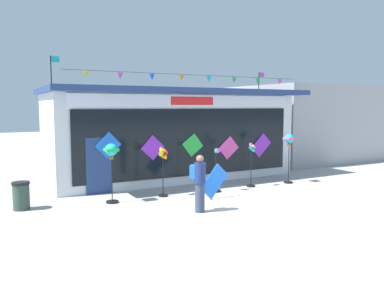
{
  "coord_description": "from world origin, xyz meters",
  "views": [
    {
      "loc": [
        -6.93,
        -9.51,
        3.08
      ],
      "look_at": [
        -0.0,
        3.66,
        1.61
      ],
      "focal_mm": 35.81,
      "sensor_mm": 36.0,
      "label": 1
    }
  ],
  "objects_px": {
    "wind_spinner_left": "(163,162)",
    "wind_spinner_center_left": "(219,165)",
    "trash_bin": "(21,196)",
    "kite_shop_building": "(170,133)",
    "wind_spinner_right": "(289,144)",
    "person_mid_plaza": "(199,182)",
    "wind_spinner_far_left": "(111,156)",
    "display_kite_on_ground": "(214,181)",
    "wind_spinner_center_right": "(252,159)"
  },
  "relations": [
    {
      "from": "wind_spinner_center_left",
      "to": "display_kite_on_ground",
      "type": "xyz_separation_m",
      "value": [
        -0.7,
        -0.85,
        -0.37
      ]
    },
    {
      "from": "trash_bin",
      "to": "kite_shop_building",
      "type": "bearing_deg",
      "value": 26.04
    },
    {
      "from": "kite_shop_building",
      "to": "person_mid_plaza",
      "type": "distance_m",
      "value": 6.1
    },
    {
      "from": "wind_spinner_left",
      "to": "wind_spinner_center_left",
      "type": "bearing_deg",
      "value": -5.43
    },
    {
      "from": "display_kite_on_ground",
      "to": "trash_bin",
      "type": "bearing_deg",
      "value": 165.6
    },
    {
      "from": "wind_spinner_left",
      "to": "person_mid_plaza",
      "type": "height_order",
      "value": "wind_spinner_left"
    },
    {
      "from": "kite_shop_building",
      "to": "display_kite_on_ground",
      "type": "bearing_deg",
      "value": -95.59
    },
    {
      "from": "wind_spinner_left",
      "to": "wind_spinner_center_left",
      "type": "height_order",
      "value": "wind_spinner_left"
    },
    {
      "from": "wind_spinner_right",
      "to": "trash_bin",
      "type": "height_order",
      "value": "wind_spinner_right"
    },
    {
      "from": "kite_shop_building",
      "to": "wind_spinner_right",
      "type": "xyz_separation_m",
      "value": [
        3.53,
        -3.72,
        -0.33
      ]
    },
    {
      "from": "wind_spinner_left",
      "to": "wind_spinner_far_left",
      "type": "bearing_deg",
      "value": -179.62
    },
    {
      "from": "wind_spinner_far_left",
      "to": "wind_spinner_center_left",
      "type": "bearing_deg",
      "value": -2.76
    },
    {
      "from": "wind_spinner_left",
      "to": "person_mid_plaza",
      "type": "bearing_deg",
      "value": -86.08
    },
    {
      "from": "kite_shop_building",
      "to": "wind_spinner_left",
      "type": "relative_size",
      "value": 6.23
    },
    {
      "from": "wind_spinner_center_right",
      "to": "person_mid_plaza",
      "type": "distance_m",
      "value": 4.09
    },
    {
      "from": "wind_spinner_far_left",
      "to": "wind_spinner_center_right",
      "type": "distance_m",
      "value": 5.43
    },
    {
      "from": "wind_spinner_right",
      "to": "person_mid_plaza",
      "type": "distance_m",
      "value": 5.65
    },
    {
      "from": "wind_spinner_far_left",
      "to": "wind_spinner_left",
      "type": "distance_m",
      "value": 1.82
    },
    {
      "from": "kite_shop_building",
      "to": "trash_bin",
      "type": "height_order",
      "value": "kite_shop_building"
    },
    {
      "from": "wind_spinner_far_left",
      "to": "person_mid_plaza",
      "type": "relative_size",
      "value": 1.14
    },
    {
      "from": "wind_spinner_far_left",
      "to": "display_kite_on_ground",
      "type": "distance_m",
      "value": 3.48
    },
    {
      "from": "wind_spinner_left",
      "to": "person_mid_plaza",
      "type": "relative_size",
      "value": 1.02
    },
    {
      "from": "display_kite_on_ground",
      "to": "person_mid_plaza",
      "type": "bearing_deg",
      "value": -135.79
    },
    {
      "from": "wind_spinner_right",
      "to": "person_mid_plaza",
      "type": "height_order",
      "value": "wind_spinner_right"
    },
    {
      "from": "wind_spinner_center_left",
      "to": "wind_spinner_right",
      "type": "distance_m",
      "value": 3.34
    },
    {
      "from": "wind_spinner_left",
      "to": "wind_spinner_center_right",
      "type": "relative_size",
      "value": 1.0
    },
    {
      "from": "kite_shop_building",
      "to": "wind_spinner_far_left",
      "type": "xyz_separation_m",
      "value": [
        -3.64,
        -3.52,
        -0.39
      ]
    },
    {
      "from": "wind_spinner_center_left",
      "to": "wind_spinner_left",
      "type": "bearing_deg",
      "value": 174.57
    },
    {
      "from": "kite_shop_building",
      "to": "wind_spinner_left",
      "type": "height_order",
      "value": "kite_shop_building"
    },
    {
      "from": "wind_spinner_far_left",
      "to": "person_mid_plaza",
      "type": "xyz_separation_m",
      "value": [
        1.94,
        -2.25,
        -0.63
      ]
    },
    {
      "from": "wind_spinner_far_left",
      "to": "display_kite_on_ground",
      "type": "xyz_separation_m",
      "value": [
        3.19,
        -1.04,
        -0.94
      ]
    },
    {
      "from": "wind_spinner_center_left",
      "to": "wind_spinner_right",
      "type": "height_order",
      "value": "wind_spinner_right"
    },
    {
      "from": "wind_spinner_center_left",
      "to": "wind_spinner_center_right",
      "type": "bearing_deg",
      "value": 3.64
    },
    {
      "from": "wind_spinner_center_right",
      "to": "display_kite_on_ground",
      "type": "xyz_separation_m",
      "value": [
        -2.22,
        -0.95,
        -0.48
      ]
    },
    {
      "from": "display_kite_on_ground",
      "to": "wind_spinner_right",
      "type": "bearing_deg",
      "value": 11.9
    },
    {
      "from": "wind_spinner_center_left",
      "to": "trash_bin",
      "type": "relative_size",
      "value": 1.89
    },
    {
      "from": "wind_spinner_far_left",
      "to": "wind_spinner_right",
      "type": "bearing_deg",
      "value": -1.58
    },
    {
      "from": "wind_spinner_center_left",
      "to": "person_mid_plaza",
      "type": "bearing_deg",
      "value": -133.35
    },
    {
      "from": "wind_spinner_far_left",
      "to": "trash_bin",
      "type": "bearing_deg",
      "value": 170.09
    },
    {
      "from": "wind_spinner_far_left",
      "to": "wind_spinner_center_right",
      "type": "bearing_deg",
      "value": -0.96
    },
    {
      "from": "wind_spinner_left",
      "to": "trash_bin",
      "type": "xyz_separation_m",
      "value": [
        -4.42,
        0.45,
        -0.76
      ]
    },
    {
      "from": "kite_shop_building",
      "to": "wind_spinner_center_left",
      "type": "distance_m",
      "value": 3.84
    },
    {
      "from": "person_mid_plaza",
      "to": "trash_bin",
      "type": "bearing_deg",
      "value": 100.84
    },
    {
      "from": "wind_spinner_center_left",
      "to": "wind_spinner_right",
      "type": "bearing_deg",
      "value": -0.18
    },
    {
      "from": "wind_spinner_far_left",
      "to": "person_mid_plaza",
      "type": "distance_m",
      "value": 3.04
    },
    {
      "from": "wind_spinner_center_right",
      "to": "display_kite_on_ground",
      "type": "relative_size",
      "value": 1.6
    },
    {
      "from": "person_mid_plaza",
      "to": "wind_spinner_right",
      "type": "bearing_deg",
      "value": -27.13
    },
    {
      "from": "kite_shop_building",
      "to": "wind_spinner_center_left",
      "type": "relative_size",
      "value": 6.69
    },
    {
      "from": "person_mid_plaza",
      "to": "kite_shop_building",
      "type": "bearing_deg",
      "value": 25.09
    },
    {
      "from": "trash_bin",
      "to": "display_kite_on_ground",
      "type": "relative_size",
      "value": 0.79
    }
  ]
}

